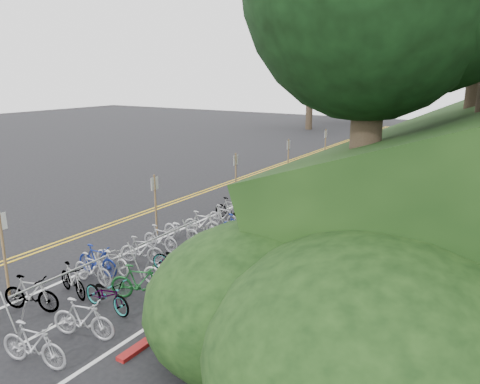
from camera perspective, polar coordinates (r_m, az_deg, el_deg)
The scene contains 9 objects.
ground at distance 16.76m, azimuth -23.26°, elevation -9.33°, with size 120.00×120.00×0.00m, color black.
road_markings at distance 23.20m, azimuth -1.65°, elevation -1.66°, with size 7.47×80.00×0.01m.
red_curb at distance 22.64m, azimuth 11.84°, elevation -2.25°, with size 0.25×28.00×0.10m, color maroon.
bike_rack_front at distance 13.91m, azimuth -20.60°, elevation -10.32°, with size 1.10×3.21×1.09m.
bike_racks_rest at distance 24.32m, azimuth 6.80°, elevation 1.07°, with size 1.14×23.00×1.17m.
signpost_near at distance 15.19m, azimuth -26.90°, elevation -6.08°, with size 0.08×0.40×2.63m.
signposts_rest at distance 26.13m, azimuth 3.00°, elevation 3.37°, with size 0.08×18.40×2.50m.
bike_front at distance 16.01m, azimuth -17.00°, elevation -7.94°, with size 1.67×0.47×1.00m, color navy.
bike_valet at distance 15.88m, azimuth -10.16°, elevation -7.72°, with size 3.42×13.12×1.09m.
Camera 1 is at (12.96, -8.49, 6.40)m, focal length 35.00 mm.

